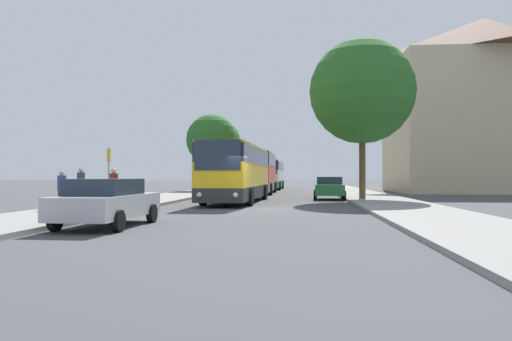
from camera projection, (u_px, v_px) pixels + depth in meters
ground_plane at (255, 209)px, 23.75m from camera, size 300.00×300.00×0.00m
sidewalk_left at (112, 206)px, 24.37m from camera, size 4.00×120.00×0.15m
sidewalk_right at (405, 208)px, 23.13m from camera, size 4.00×120.00×0.15m
building_right_background at (484, 105)px, 47.89m from camera, size 17.04×14.20×16.75m
bus_front at (237, 172)px, 29.43m from camera, size 3.04×12.16×3.30m
bus_middle at (258, 172)px, 43.32m from camera, size 2.90×10.72×3.51m
bus_rear at (270, 174)px, 57.23m from camera, size 2.91×11.88×3.24m
parked_car_left_curb at (107, 202)px, 15.30m from camera, size 2.17×4.66×1.47m
parked_car_right_near at (329, 188)px, 32.90m from camera, size 2.15×4.00×1.49m
bus_stop_sign at (109, 170)px, 23.81m from camera, size 0.08×0.45×2.74m
pedestrian_waiting_near at (81, 186)px, 23.49m from camera, size 0.36×0.36×1.80m
pedestrian_waiting_far at (114, 188)px, 21.13m from camera, size 0.36×0.36×1.74m
pedestrian_walking_back at (62, 190)px, 21.00m from camera, size 0.36×0.36×1.64m
tree_left_near at (221, 140)px, 58.18m from camera, size 4.64×4.64×7.89m
tree_left_far at (212, 140)px, 49.11m from camera, size 5.02×5.02×7.49m
tree_right_near at (362, 91)px, 31.57m from camera, size 6.65×6.65×10.11m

